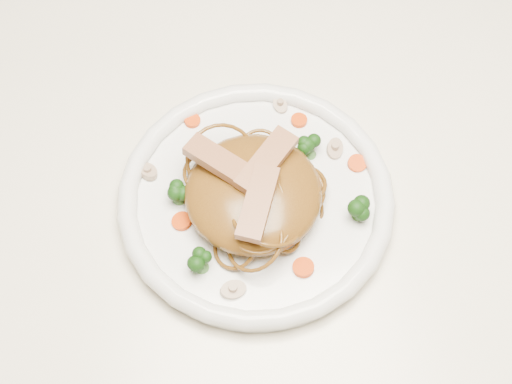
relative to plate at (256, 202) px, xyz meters
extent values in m
cube|color=white|center=(0.05, -0.04, -0.03)|extent=(1.20, 0.80, 0.04)
cylinder|color=white|center=(0.00, 0.00, 0.00)|extent=(0.28, 0.28, 0.02)
ellipsoid|color=brown|center=(0.00, -0.01, 0.03)|extent=(0.14, 0.14, 0.04)
cube|color=#9E6D4A|center=(0.01, 0.01, 0.06)|extent=(0.07, 0.07, 0.01)
cube|color=#9E6D4A|center=(-0.03, 0.02, 0.06)|extent=(0.07, 0.07, 0.01)
cube|color=#9E6D4A|center=(0.00, -0.03, 0.06)|extent=(0.05, 0.08, 0.01)
cylinder|color=#D24207|center=(0.06, 0.08, 0.01)|extent=(0.02, 0.02, 0.00)
cylinder|color=#D24207|center=(-0.08, -0.01, 0.01)|extent=(0.03, 0.03, 0.00)
cylinder|color=#D24207|center=(0.11, 0.02, 0.01)|extent=(0.03, 0.03, 0.00)
cylinder|color=#D24207|center=(-0.05, 0.10, 0.01)|extent=(0.02, 0.02, 0.00)
cylinder|color=#D24207|center=(0.03, -0.08, 0.01)|extent=(0.02, 0.02, 0.00)
cylinder|color=#C3AC92|center=(-0.04, -0.09, 0.01)|extent=(0.03, 0.03, 0.01)
cylinder|color=#C3AC92|center=(0.09, 0.04, 0.01)|extent=(0.03, 0.03, 0.01)
cylinder|color=#C3AC92|center=(-0.10, 0.05, 0.01)|extent=(0.03, 0.03, 0.01)
cylinder|color=#C3AC92|center=(0.05, 0.11, 0.01)|extent=(0.02, 0.02, 0.01)
camera|label=1|loc=(-0.07, -0.34, 0.66)|focal=51.23mm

